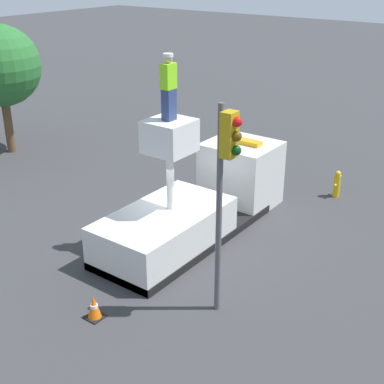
% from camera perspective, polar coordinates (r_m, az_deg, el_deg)
% --- Properties ---
extents(ground_plane, '(120.00, 120.00, 0.00)m').
position_cam_1_polar(ground_plane, '(16.40, -0.64, -4.89)').
color(ground_plane, '#38383A').
extents(bucket_truck, '(7.27, 2.34, 3.88)m').
position_cam_1_polar(bucket_truck, '(16.50, 0.80, -1.26)').
color(bucket_truck, black).
rests_on(bucket_truck, ground).
extents(worker, '(0.40, 0.26, 1.75)m').
position_cam_1_polar(worker, '(14.16, -2.51, 11.09)').
color(worker, navy).
rests_on(worker, bucket_truck).
extents(traffic_light_pole, '(0.34, 0.57, 5.13)m').
position_cam_1_polar(traffic_light_pole, '(11.55, 3.59, 2.18)').
color(traffic_light_pole, '#515156').
rests_on(traffic_light_pole, ground).
extents(fire_hydrant, '(0.48, 0.24, 0.98)m').
position_cam_1_polar(fire_hydrant, '(19.64, 15.20, 0.83)').
color(fire_hydrant, gold).
rests_on(fire_hydrant, ground).
extents(traffic_cone_rear, '(0.42, 0.42, 0.59)m').
position_cam_1_polar(traffic_cone_rear, '(13.12, -10.40, -12.04)').
color(traffic_cone_rear, black).
rests_on(traffic_cone_rear, ground).
extents(tree_right_bg, '(3.36, 3.36, 5.42)m').
position_cam_1_polar(tree_right_bg, '(24.00, -19.80, 12.52)').
color(tree_right_bg, brown).
rests_on(tree_right_bg, ground).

